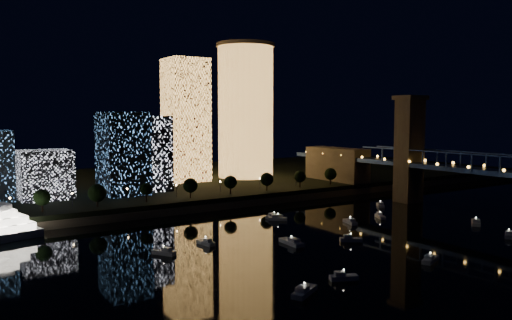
{
  "coord_description": "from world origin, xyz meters",
  "views": [
    {
      "loc": [
        -122.18,
        -107.31,
        39.95
      ],
      "look_at": [
        -17.44,
        55.0,
        23.34
      ],
      "focal_mm": 35.0,
      "sensor_mm": 36.0,
      "label": 1
    }
  ],
  "objects": [
    {
      "name": "ground",
      "position": [
        0.0,
        0.0,
        0.0
      ],
      "size": [
        520.0,
        520.0,
        0.0
      ],
      "primitive_type": "plane",
      "color": "black",
      "rests_on": "ground"
    },
    {
      "name": "far_bank",
      "position": [
        0.0,
        160.0,
        2.5
      ],
      "size": [
        420.0,
        160.0,
        5.0
      ],
      "primitive_type": "cube",
      "color": "black",
      "rests_on": "ground"
    },
    {
      "name": "seawall",
      "position": [
        0.0,
        82.0,
        1.5
      ],
      "size": [
        420.0,
        6.0,
        3.0
      ],
      "primitive_type": "cube",
      "color": "#6B5E4C",
      "rests_on": "ground"
    },
    {
      "name": "tower_cylindrical",
      "position": [
        31.04,
        141.4,
        43.77
      ],
      "size": [
        34.0,
        34.0,
        77.29
      ],
      "color": "#FFAF51",
      "rests_on": "far_bank"
    },
    {
      "name": "tower_rectangular",
      "position": [
        -6.21,
        143.25,
        38.31
      ],
      "size": [
        20.94,
        20.94,
        66.62
      ],
      "primitive_type": "cube",
      "color": "#FFAF51",
      "rests_on": "far_bank"
    },
    {
      "name": "midrise_blocks",
      "position": [
        -63.62,
        122.12,
        21.39
      ],
      "size": [
        88.15,
        36.3,
        37.3
      ],
      "color": "silver",
      "rests_on": "far_bank"
    },
    {
      "name": "truss_bridge",
      "position": [
        65.0,
        3.72,
        16.25
      ],
      "size": [
        13.0,
        266.0,
        50.0
      ],
      "color": "navy",
      "rests_on": "ground"
    },
    {
      "name": "motorboats",
      "position": [
        -7.95,
        13.89,
        0.81
      ],
      "size": [
        121.77,
        78.12,
        2.78
      ],
      "color": "silver",
      "rests_on": "ground"
    },
    {
      "name": "esplanade_trees",
      "position": [
        -32.41,
        88.0,
        10.47
      ],
      "size": [
        166.42,
        6.99,
        8.99
      ],
      "color": "black",
      "rests_on": "far_bank"
    },
    {
      "name": "street_lamps",
      "position": [
        -34.0,
        94.0,
        9.02
      ],
      "size": [
        132.7,
        0.7,
        5.65
      ],
      "color": "black",
      "rests_on": "far_bank"
    }
  ]
}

